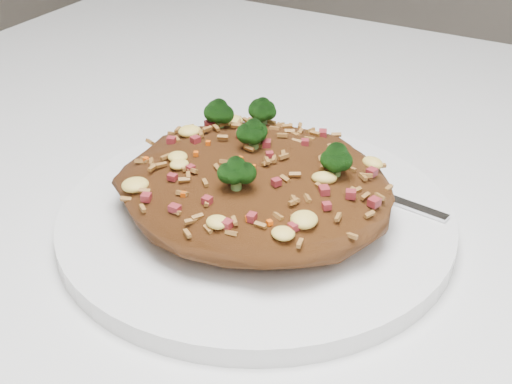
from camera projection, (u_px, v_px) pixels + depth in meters
dining_table at (434, 317)px, 0.56m from camera, size 1.20×0.80×0.75m
plate at (256, 218)px, 0.50m from camera, size 0.28×0.28×0.01m
fried_rice at (256, 175)px, 0.49m from camera, size 0.19×0.18×0.06m
fork at (355, 186)px, 0.53m from camera, size 0.16×0.04×0.00m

